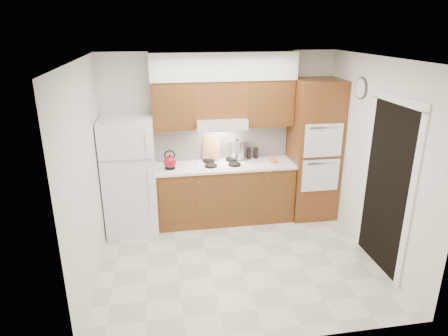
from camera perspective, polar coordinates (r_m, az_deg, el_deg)
name	(u,v)px	position (r m, az deg, el deg)	size (l,w,h in m)	color
floor	(238,260)	(5.48, 2.01, -12.94)	(3.60, 3.60, 0.00)	beige
ceiling	(241,59)	(4.62, 2.41, 15.31)	(3.60, 3.60, 0.00)	white
wall_back	(220,136)	(6.30, -0.56, 4.53)	(3.60, 0.02, 2.60)	silver
wall_left	(87,177)	(4.88, -18.99, -1.22)	(0.02, 3.00, 2.60)	silver
wall_right	(375,160)	(5.53, 20.77, 1.02)	(0.02, 3.00, 2.60)	silver
fridge	(130,176)	(6.04, -13.27, -1.09)	(0.75, 0.72, 1.72)	white
base_cabinets	(225,193)	(6.31, 0.12, -3.64)	(2.11, 0.60, 0.90)	brown
countertop	(225,165)	(6.13, 0.14, 0.36)	(2.13, 0.62, 0.04)	white
backsplash	(222,142)	(6.32, -0.31, 3.81)	(2.11, 0.03, 0.56)	white
oven_cabinet	(314,150)	(6.44, 12.69, 2.51)	(0.70, 0.65, 2.20)	brown
upper_cab_left	(174,105)	(5.95, -7.22, 8.90)	(0.63, 0.33, 0.70)	brown
upper_cab_right	(268,102)	(6.18, 6.32, 9.33)	(0.73, 0.33, 0.70)	brown
range_hood	(221,123)	(6.02, -0.47, 6.49)	(0.75, 0.45, 0.15)	silver
upper_cab_over_hood	(220,99)	(6.01, -0.57, 9.87)	(0.75, 0.33, 0.55)	brown
soffit	(224,66)	(5.94, -0.07, 14.38)	(2.13, 0.36, 0.40)	silver
cooktop	(222,164)	(6.13, -0.35, 0.63)	(0.74, 0.50, 0.01)	white
doorway	(386,189)	(5.33, 22.16, -2.73)	(0.02, 0.90, 2.10)	black
wall_clock	(361,88)	(5.81, 18.99, 10.73)	(0.30, 0.30, 0.02)	#3F3833
kettle	(170,162)	(5.95, -7.72, 0.83)	(0.19, 0.19, 0.19)	maroon
cutting_board	(211,149)	(6.22, -1.82, 2.79)	(0.27, 0.02, 0.36)	tan
stock_pot	(237,149)	(6.30, 1.87, 2.67)	(0.26, 0.26, 0.27)	silver
condiment_a	(241,155)	(6.29, 2.42, 1.91)	(0.05, 0.05, 0.18)	black
condiment_b	(249,153)	(6.34, 3.59, 2.11)	(0.06, 0.06, 0.19)	black
condiment_c	(256,153)	(6.40, 4.57, 2.16)	(0.06, 0.06, 0.18)	black
orange_near	(275,161)	(6.22, 7.28, 1.04)	(0.07, 0.07, 0.07)	orange
orange_far	(272,159)	(6.29, 6.92, 1.26)	(0.07, 0.07, 0.07)	orange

